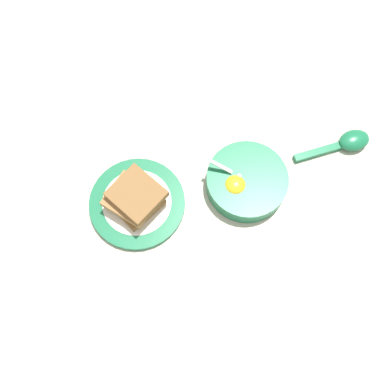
{
  "coord_description": "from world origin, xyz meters",
  "views": [
    {
      "loc": [
        -0.01,
        0.42,
        0.84
      ],
      "look_at": [
        0.1,
        0.14,
        0.02
      ],
      "focal_mm": 42.0,
      "sensor_mm": 36.0,
      "label": 1
    }
  ],
  "objects_px": {
    "egg_bowl": "(246,182)",
    "toast_plate": "(137,203)",
    "toast_sandwich": "(134,198)",
    "soup_spoon": "(347,143)"
  },
  "relations": [
    {
      "from": "soup_spoon",
      "to": "egg_bowl",
      "type": "bearing_deg",
      "value": 45.2
    },
    {
      "from": "toast_plate",
      "to": "egg_bowl",
      "type": "bearing_deg",
      "value": -146.94
    },
    {
      "from": "egg_bowl",
      "to": "toast_sandwich",
      "type": "xyz_separation_m",
      "value": [
        0.18,
        0.12,
        0.02
      ]
    },
    {
      "from": "egg_bowl",
      "to": "toast_plate",
      "type": "bearing_deg",
      "value": 33.06
    },
    {
      "from": "egg_bowl",
      "to": "toast_plate",
      "type": "xyz_separation_m",
      "value": [
        0.18,
        0.12,
        -0.01
      ]
    },
    {
      "from": "toast_sandwich",
      "to": "soup_spoon",
      "type": "xyz_separation_m",
      "value": [
        -0.35,
        -0.28,
        -0.03
      ]
    },
    {
      "from": "soup_spoon",
      "to": "toast_plate",
      "type": "bearing_deg",
      "value": 39.29
    },
    {
      "from": "egg_bowl",
      "to": "toast_sandwich",
      "type": "height_order",
      "value": "toast_sandwich"
    },
    {
      "from": "toast_sandwich",
      "to": "toast_plate",
      "type": "bearing_deg",
      "value": -122.17
    },
    {
      "from": "toast_sandwich",
      "to": "soup_spoon",
      "type": "bearing_deg",
      "value": -140.63
    }
  ]
}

